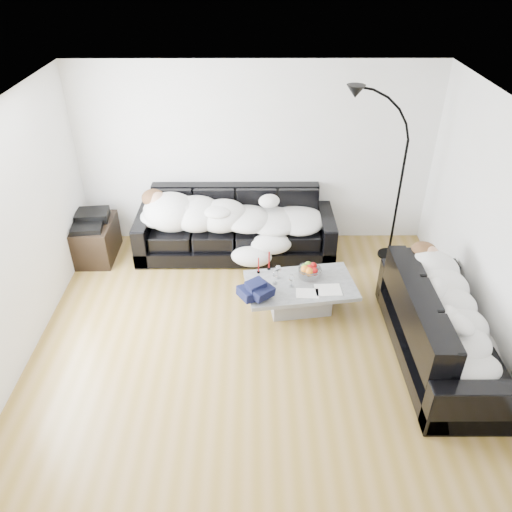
{
  "coord_description": "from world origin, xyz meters",
  "views": [
    {
      "loc": [
        -0.02,
        -4.36,
        3.95
      ],
      "look_at": [
        0.0,
        0.3,
        0.9
      ],
      "focal_mm": 35.0,
      "sensor_mm": 36.0,
      "label": 1
    }
  ],
  "objects_px": {
    "wine_glass_a": "(278,272)",
    "candle_left": "(259,266)",
    "sofa_right": "(445,325)",
    "wine_glass_c": "(292,281)",
    "candle_right": "(269,261)",
    "stereo": "(90,219)",
    "sleeper_right": "(449,309)",
    "wine_glass_b": "(275,277)",
    "shoes": "(408,306)",
    "sleeper_back": "(235,213)",
    "coffee_table": "(300,296)",
    "fruit_bowl": "(310,270)",
    "av_cabinet": "(95,240)",
    "sofa_back": "(235,224)",
    "floor_lamp": "(400,188)"
  },
  "relations": [
    {
      "from": "wine_glass_a",
      "to": "candle_left",
      "type": "height_order",
      "value": "candle_left"
    },
    {
      "from": "sofa_right",
      "to": "candle_left",
      "type": "relative_size",
      "value": 10.08
    },
    {
      "from": "wine_glass_c",
      "to": "candle_left",
      "type": "height_order",
      "value": "candle_left"
    },
    {
      "from": "candle_right",
      "to": "stereo",
      "type": "bearing_deg",
      "value": 159.9
    },
    {
      "from": "sofa_right",
      "to": "wine_glass_c",
      "type": "bearing_deg",
      "value": 64.19
    },
    {
      "from": "sleeper_right",
      "to": "wine_glass_b",
      "type": "relative_size",
      "value": 10.14
    },
    {
      "from": "shoes",
      "to": "candle_right",
      "type": "bearing_deg",
      "value": 163.76
    },
    {
      "from": "candle_right",
      "to": "sleeper_back",
      "type": "bearing_deg",
      "value": 115.2
    },
    {
      "from": "coffee_table",
      "to": "fruit_bowl",
      "type": "xyz_separation_m",
      "value": [
        0.12,
        0.17,
        0.28
      ]
    },
    {
      "from": "sofa_right",
      "to": "stereo",
      "type": "bearing_deg",
      "value": 64.63
    },
    {
      "from": "wine_glass_c",
      "to": "candle_left",
      "type": "relative_size",
      "value": 0.8
    },
    {
      "from": "sofa_right",
      "to": "candle_right",
      "type": "relative_size",
      "value": 8.58
    },
    {
      "from": "av_cabinet",
      "to": "wine_glass_c",
      "type": "bearing_deg",
      "value": -25.67
    },
    {
      "from": "candle_left",
      "to": "shoes",
      "type": "height_order",
      "value": "candle_left"
    },
    {
      "from": "sleeper_back",
      "to": "coffee_table",
      "type": "bearing_deg",
      "value": -57.04
    },
    {
      "from": "candle_left",
      "to": "candle_right",
      "type": "height_order",
      "value": "candle_right"
    },
    {
      "from": "sofa_back",
      "to": "wine_glass_a",
      "type": "height_order",
      "value": "sofa_back"
    },
    {
      "from": "fruit_bowl",
      "to": "shoes",
      "type": "xyz_separation_m",
      "value": [
        1.23,
        -0.2,
        -0.42
      ]
    },
    {
      "from": "sleeper_back",
      "to": "av_cabinet",
      "type": "relative_size",
      "value": 2.97
    },
    {
      "from": "wine_glass_a",
      "to": "shoes",
      "type": "height_order",
      "value": "wine_glass_a"
    },
    {
      "from": "shoes",
      "to": "wine_glass_b",
      "type": "bearing_deg",
      "value": 173.75
    },
    {
      "from": "coffee_table",
      "to": "floor_lamp",
      "type": "distance_m",
      "value": 2.04
    },
    {
      "from": "coffee_table",
      "to": "floor_lamp",
      "type": "xyz_separation_m",
      "value": [
        1.39,
        1.21,
        0.87
      ]
    },
    {
      "from": "wine_glass_b",
      "to": "floor_lamp",
      "type": "distance_m",
      "value": 2.16
    },
    {
      "from": "sleeper_back",
      "to": "fruit_bowl",
      "type": "bearing_deg",
      "value": -49.37
    },
    {
      "from": "coffee_table",
      "to": "candle_right",
      "type": "xyz_separation_m",
      "value": [
        -0.37,
        0.31,
        0.32
      ]
    },
    {
      "from": "wine_glass_a",
      "to": "candle_right",
      "type": "relative_size",
      "value": 0.71
    },
    {
      "from": "coffee_table",
      "to": "stereo",
      "type": "distance_m",
      "value": 3.1
    },
    {
      "from": "wine_glass_a",
      "to": "shoes",
      "type": "relative_size",
      "value": 0.44
    },
    {
      "from": "fruit_bowl",
      "to": "candle_right",
      "type": "relative_size",
      "value": 1.13
    },
    {
      "from": "sofa_back",
      "to": "wine_glass_c",
      "type": "height_order",
      "value": "sofa_back"
    },
    {
      "from": "sofa_back",
      "to": "wine_glass_b",
      "type": "distance_m",
      "value": 1.41
    },
    {
      "from": "candle_left",
      "to": "candle_right",
      "type": "relative_size",
      "value": 0.85
    },
    {
      "from": "candle_right",
      "to": "wine_glass_a",
      "type": "bearing_deg",
      "value": -60.71
    },
    {
      "from": "sleeper_right",
      "to": "wine_glass_a",
      "type": "relative_size",
      "value": 10.32
    },
    {
      "from": "fruit_bowl",
      "to": "sleeper_back",
      "type": "bearing_deg",
      "value": 130.63
    },
    {
      "from": "sofa_back",
      "to": "wine_glass_c",
      "type": "distance_m",
      "value": 1.55
    },
    {
      "from": "sleeper_right",
      "to": "floor_lamp",
      "type": "xyz_separation_m",
      "value": [
        -0.07,
        2.03,
        0.42
      ]
    },
    {
      "from": "sofa_back",
      "to": "candle_right",
      "type": "height_order",
      "value": "sofa_back"
    },
    {
      "from": "wine_glass_c",
      "to": "stereo",
      "type": "height_order",
      "value": "stereo"
    },
    {
      "from": "wine_glass_a",
      "to": "shoes",
      "type": "xyz_separation_m",
      "value": [
        1.62,
        -0.15,
        -0.42
      ]
    },
    {
      "from": "wine_glass_c",
      "to": "shoes",
      "type": "bearing_deg",
      "value": 1.16
    },
    {
      "from": "av_cabinet",
      "to": "sofa_back",
      "type": "bearing_deg",
      "value": 2.68
    },
    {
      "from": "wine_glass_b",
      "to": "candle_left",
      "type": "relative_size",
      "value": 0.85
    },
    {
      "from": "candle_left",
      "to": "wine_glass_a",
      "type": "bearing_deg",
      "value": -25.18
    },
    {
      "from": "candle_left",
      "to": "floor_lamp",
      "type": "bearing_deg",
      "value": 27.18
    },
    {
      "from": "sleeper_right",
      "to": "wine_glass_c",
      "type": "bearing_deg",
      "value": 64.19
    },
    {
      "from": "wine_glass_b",
      "to": "stereo",
      "type": "height_order",
      "value": "stereo"
    },
    {
      "from": "av_cabinet",
      "to": "sleeper_back",
      "type": "bearing_deg",
      "value": 1.25
    },
    {
      "from": "coffee_table",
      "to": "wine_glass_a",
      "type": "bearing_deg",
      "value": 155.6
    }
  ]
}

